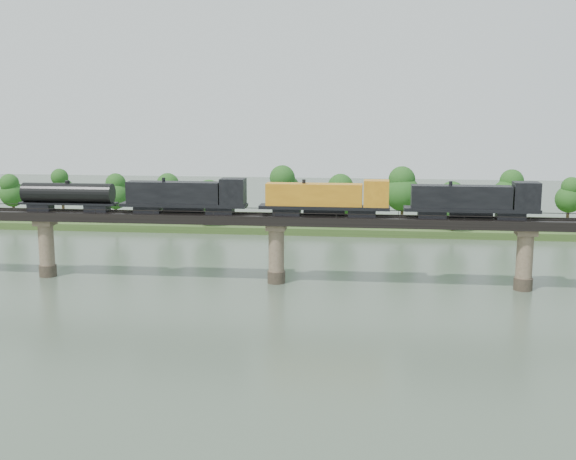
# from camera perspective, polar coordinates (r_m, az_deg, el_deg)

# --- Properties ---
(ground) EXTENTS (400.00, 400.00, 0.00)m
(ground) POSITION_cam_1_polar(r_m,az_deg,el_deg) (92.45, -3.41, -8.73)
(ground) COLOR #394838
(ground) RESTS_ON ground
(far_bank) EXTENTS (300.00, 24.00, 1.60)m
(far_bank) POSITION_cam_1_polar(r_m,az_deg,el_deg) (174.26, 1.47, 0.50)
(far_bank) COLOR #314B1E
(far_bank) RESTS_ON ground
(bridge) EXTENTS (236.00, 30.00, 11.50)m
(bridge) POSITION_cam_1_polar(r_m,az_deg,el_deg) (119.66, -0.93, -1.65)
(bridge) COLOR #473A2D
(bridge) RESTS_ON ground
(bridge_superstructure) EXTENTS (220.00, 4.90, 0.75)m
(bridge_superstructure) POSITION_cam_1_polar(r_m,az_deg,el_deg) (118.54, -0.94, 1.35)
(bridge_superstructure) COLOR black
(bridge_superstructure) RESTS_ON bridge
(far_treeline) EXTENTS (289.06, 17.54, 13.60)m
(far_treeline) POSITION_cam_1_polar(r_m,az_deg,el_deg) (169.64, -1.42, 2.98)
(far_treeline) COLOR #382619
(far_treeline) RESTS_ON far_bank
(freight_train) EXTENTS (85.90, 3.35, 5.91)m
(freight_train) POSITION_cam_1_polar(r_m,az_deg,el_deg) (118.14, -0.81, 2.56)
(freight_train) COLOR black
(freight_train) RESTS_ON bridge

